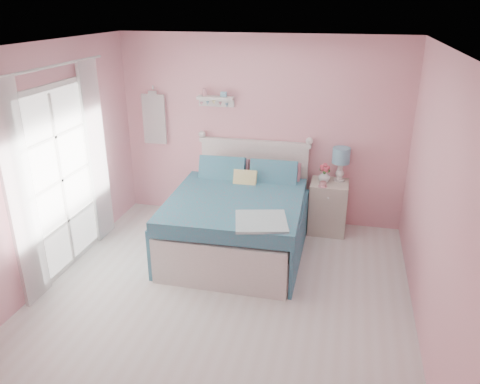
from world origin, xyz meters
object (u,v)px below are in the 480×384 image
at_px(table_lamp, 341,158).
at_px(teacup, 323,184).
at_px(nightstand, 328,207).
at_px(vase, 324,176).
at_px(bed, 239,220).

height_order(table_lamp, teacup, table_lamp).
xyz_separation_m(nightstand, vase, (-0.08, 0.00, 0.44)).
bearing_deg(teacup, nightstand, 64.72).
bearing_deg(bed, nightstand, 33.17).
bearing_deg(nightstand, bed, -145.03).
xyz_separation_m(bed, table_lamp, (1.20, 0.85, 0.64)).
relative_size(bed, nightstand, 2.86).
height_order(nightstand, table_lamp, table_lamp).
relative_size(bed, table_lamp, 4.42).
bearing_deg(bed, table_lamp, 33.51).
height_order(bed, nightstand, bed).
bearing_deg(table_lamp, bed, -144.69).
bearing_deg(table_lamp, teacup, -126.70).
bearing_deg(teacup, vase, 88.70).
relative_size(nightstand, vase, 4.32).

